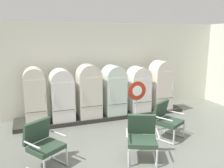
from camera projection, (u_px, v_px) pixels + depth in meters
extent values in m
cube|color=slate|center=(149.00, 166.00, 4.76)|extent=(12.00, 10.00, 0.05)
cube|color=silver|center=(97.00, 68.00, 7.80)|extent=(11.76, 0.12, 3.00)
cube|color=#47443F|center=(97.00, 33.00, 7.56)|extent=(11.76, 0.07, 0.06)
cube|color=#2A2A24|center=(103.00, 115.00, 7.52)|extent=(5.39, 0.95, 0.12)
cube|color=silver|center=(35.00, 101.00, 6.57)|extent=(0.58, 0.64, 1.30)
cylinder|color=silver|center=(34.00, 78.00, 6.44)|extent=(0.58, 0.63, 0.58)
cube|color=#383838|center=(36.00, 112.00, 6.32)|extent=(0.53, 0.01, 0.01)
cylinder|color=silver|center=(44.00, 97.00, 6.31)|extent=(0.02, 0.02, 0.28)
cube|color=white|center=(62.00, 100.00, 6.86)|extent=(0.65, 0.70, 1.18)
cylinder|color=white|center=(61.00, 80.00, 6.74)|extent=(0.65, 0.68, 0.65)
cube|color=#383838|center=(64.00, 110.00, 6.58)|extent=(0.60, 0.01, 0.01)
cylinder|color=silver|center=(54.00, 99.00, 6.41)|extent=(0.02, 0.02, 0.28)
cube|color=silver|center=(89.00, 96.00, 7.08)|extent=(0.68, 0.59, 1.27)
cylinder|color=silver|center=(89.00, 76.00, 6.95)|extent=(0.68, 0.58, 0.68)
cube|color=#383838|center=(92.00, 106.00, 6.85)|extent=(0.63, 0.01, 0.01)
cylinder|color=silver|center=(82.00, 95.00, 6.67)|extent=(0.02, 0.02, 0.28)
cube|color=silver|center=(114.00, 95.00, 7.41)|extent=(0.65, 0.70, 1.21)
cylinder|color=silver|center=(114.00, 76.00, 7.29)|extent=(0.65, 0.68, 0.65)
cube|color=#383838|center=(118.00, 104.00, 7.13)|extent=(0.60, 0.01, 0.01)
cylinder|color=silver|center=(110.00, 94.00, 6.96)|extent=(0.02, 0.02, 0.28)
cube|color=white|center=(138.00, 94.00, 7.68)|extent=(0.66, 0.64, 1.13)
cylinder|color=white|center=(139.00, 77.00, 7.57)|extent=(0.66, 0.63, 0.66)
cube|color=#383838|center=(143.00, 102.00, 7.43)|extent=(0.61, 0.01, 0.01)
cylinder|color=silver|center=(151.00, 91.00, 7.44)|extent=(0.02, 0.02, 0.28)
cube|color=silver|center=(161.00, 89.00, 7.93)|extent=(0.65, 0.60, 1.30)
cylinder|color=silver|center=(161.00, 71.00, 7.80)|extent=(0.65, 0.59, 0.65)
cube|color=#383838|center=(165.00, 98.00, 7.70)|extent=(0.60, 0.01, 0.01)
cylinder|color=silver|center=(173.00, 86.00, 7.70)|extent=(0.02, 0.02, 0.28)
cylinder|color=silver|center=(58.00, 160.00, 4.87)|extent=(0.35, 0.50, 0.04)
cylinder|color=silver|center=(67.00, 156.00, 4.68)|extent=(0.06, 0.06, 0.36)
cube|color=#2B402F|center=(46.00, 148.00, 4.57)|extent=(0.78, 0.76, 0.09)
cube|color=#2B402F|center=(37.00, 131.00, 4.67)|extent=(0.59, 0.47, 0.47)
cylinder|color=silver|center=(32.00, 145.00, 4.28)|extent=(0.29, 0.41, 0.04)
cylinder|color=silver|center=(58.00, 133.00, 4.78)|extent=(0.29, 0.41, 0.04)
cylinder|color=silver|center=(163.00, 141.00, 5.76)|extent=(0.31, 0.52, 0.04)
cylinder|color=silver|center=(174.00, 137.00, 5.55)|extent=(0.05, 0.05, 0.36)
cylinder|color=silver|center=(174.00, 134.00, 6.17)|extent=(0.31, 0.52, 0.04)
cylinder|color=silver|center=(184.00, 130.00, 5.96)|extent=(0.05, 0.05, 0.36)
cube|color=#2B402F|center=(170.00, 122.00, 5.88)|extent=(0.77, 0.74, 0.09)
cube|color=#2B402F|center=(161.00, 110.00, 6.00)|extent=(0.60, 0.43, 0.47)
cylinder|color=silver|center=(164.00, 119.00, 5.61)|extent=(0.26, 0.43, 0.04)
cylinder|color=silver|center=(176.00, 112.00, 6.08)|extent=(0.26, 0.43, 0.04)
cylinder|color=silver|center=(128.00, 159.00, 4.93)|extent=(0.26, 0.54, 0.04)
cylinder|color=silver|center=(129.00, 158.00, 4.63)|extent=(0.05, 0.05, 0.36)
cylinder|color=silver|center=(155.00, 160.00, 4.90)|extent=(0.26, 0.54, 0.04)
cylinder|color=silver|center=(157.00, 158.00, 4.60)|extent=(0.05, 0.05, 0.36)
cube|color=#2B402F|center=(142.00, 142.00, 4.83)|extent=(0.75, 0.71, 0.09)
cube|color=#2B402F|center=(142.00, 124.00, 5.04)|extent=(0.61, 0.39, 0.47)
cylinder|color=silver|center=(127.00, 133.00, 4.81)|extent=(0.22, 0.45, 0.04)
cylinder|color=silver|center=(158.00, 134.00, 4.77)|extent=(0.22, 0.45, 0.04)
cylinder|color=#2D2D30|center=(136.00, 134.00, 6.20)|extent=(0.32, 0.32, 0.03)
cylinder|color=silver|center=(136.00, 112.00, 6.07)|extent=(0.04, 0.04, 1.17)
cylinder|color=#A62A17|center=(137.00, 91.00, 5.92)|extent=(0.49, 0.02, 0.49)
cylinder|color=white|center=(137.00, 91.00, 5.91)|extent=(0.27, 0.00, 0.27)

